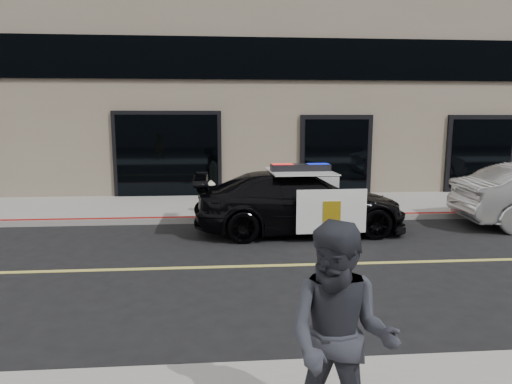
{
  "coord_description": "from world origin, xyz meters",
  "views": [
    {
      "loc": [
        0.64,
        -7.88,
        2.64
      ],
      "look_at": [
        1.46,
        2.2,
        1.0
      ],
      "focal_mm": 32.0,
      "sensor_mm": 36.0,
      "label": 1
    }
  ],
  "objects": [
    {
      "name": "pedestrian_b",
      "position": [
        1.51,
        -4.82,
        1.04
      ],
      "size": [
        1.39,
        1.35,
        1.77
      ],
      "primitive_type": "imported",
      "rotation": [
        0.0,
        0.0,
        -0.45
      ],
      "color": "#2D2F37",
      "rests_on": "sidewalk_s"
    },
    {
      "name": "building_n",
      "position": [
        0.0,
        10.5,
        6.0
      ],
      "size": [
        60.0,
        7.0,
        12.0
      ],
      "primitive_type": "cube",
      "color": "#756856",
      "rests_on": "ground"
    },
    {
      "name": "ground",
      "position": [
        0.0,
        0.0,
        0.0
      ],
      "size": [
        120.0,
        120.0,
        0.0
      ],
      "primitive_type": "plane",
      "color": "black",
      "rests_on": "ground"
    },
    {
      "name": "fire_hydrant",
      "position": [
        0.42,
        4.06,
        0.56
      ],
      "size": [
        0.39,
        0.54,
        0.87
      ],
      "color": "beige",
      "rests_on": "sidewalk_n"
    },
    {
      "name": "sidewalk_n",
      "position": [
        0.0,
        5.25,
        0.07
      ],
      "size": [
        60.0,
        3.5,
        0.15
      ],
      "primitive_type": "cube",
      "color": "gray",
      "rests_on": "ground"
    },
    {
      "name": "police_car",
      "position": [
        2.51,
        2.43,
        0.72
      ],
      "size": [
        2.4,
        5.01,
        1.61
      ],
      "color": "black",
      "rests_on": "ground"
    }
  ]
}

